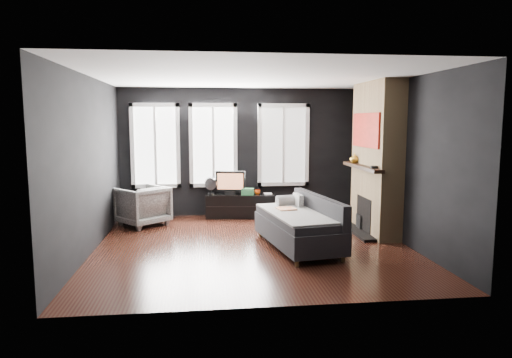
{
  "coord_description": "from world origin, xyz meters",
  "views": [
    {
      "loc": [
        -0.79,
        -7.19,
        2.01
      ],
      "look_at": [
        0.1,
        0.3,
        1.05
      ],
      "focal_mm": 32.0,
      "sensor_mm": 36.0,
      "label": 1
    }
  ],
  "objects": [
    {
      "name": "desk_fan",
      "position": [
        -0.62,
        2.24,
        0.67
      ],
      "size": [
        0.33,
        0.33,
        0.36
      ],
      "primitive_type": null,
      "rotation": [
        0.0,
        0.0,
        -0.36
      ],
      "color": "#9A9A9A",
      "rests_on": "media_console"
    },
    {
      "name": "armchair",
      "position": [
        -1.95,
        1.69,
        0.42
      ],
      "size": [
        1.12,
        1.12,
        0.84
      ],
      "primitive_type": "imported",
      "rotation": [
        0.0,
        0.0,
        -2.43
      ],
      "color": "silver",
      "rests_on": "floor"
    },
    {
      "name": "wall_right",
      "position": [
        2.5,
        0.0,
        1.35
      ],
      "size": [
        0.02,
        5.0,
        2.7
      ],
      "primitive_type": "cube",
      "color": "black",
      "rests_on": "ground"
    },
    {
      "name": "monitor",
      "position": [
        -0.21,
        2.21,
        0.77
      ],
      "size": [
        0.64,
        0.25,
        0.56
      ],
      "primitive_type": null,
      "rotation": [
        0.0,
        0.0,
        -0.19
      ],
      "color": "black",
      "rests_on": "media_console"
    },
    {
      "name": "mantel_vase",
      "position": [
        2.05,
        1.05,
        1.32
      ],
      "size": [
        0.23,
        0.24,
        0.18
      ],
      "primitive_type": "imported",
      "rotation": [
        0.0,
        0.0,
        -0.39
      ],
      "color": "gold",
      "rests_on": "fireplace"
    },
    {
      "name": "sofa",
      "position": [
        0.71,
        -0.24,
        0.41
      ],
      "size": [
        1.27,
        2.06,
        0.83
      ],
      "primitive_type": null,
      "rotation": [
        0.0,
        0.0,
        0.17
      ],
      "color": "black",
      "rests_on": "floor"
    },
    {
      "name": "media_console",
      "position": [
        -0.0,
        2.19,
        0.24
      ],
      "size": [
        1.46,
        0.6,
        0.49
      ],
      "primitive_type": null,
      "rotation": [
        0.0,
        0.0,
        -0.11
      ],
      "color": "black",
      "rests_on": "floor"
    },
    {
      "name": "mug",
      "position": [
        0.35,
        2.14,
        0.55
      ],
      "size": [
        0.13,
        0.11,
        0.12
      ],
      "primitive_type": "imported",
      "rotation": [
        0.0,
        0.0,
        -0.16
      ],
      "color": "#E54609",
      "rests_on": "media_console"
    },
    {
      "name": "ceiling",
      "position": [
        0.0,
        0.0,
        2.7
      ],
      "size": [
        5.0,
        5.0,
        0.0
      ],
      "primitive_type": "plane",
      "color": "white",
      "rests_on": "ground"
    },
    {
      "name": "storage_box",
      "position": [
        0.14,
        2.13,
        0.56
      ],
      "size": [
        0.28,
        0.21,
        0.13
      ],
      "primitive_type": "cube",
      "rotation": [
        0.0,
        0.0,
        -0.26
      ],
      "color": "#347D46",
      "rests_on": "media_console"
    },
    {
      "name": "mantel_clock",
      "position": [
        2.05,
        0.05,
        1.25
      ],
      "size": [
        0.15,
        0.15,
        0.04
      ],
      "primitive_type": "cylinder",
      "rotation": [
        0.0,
        0.0,
        -0.17
      ],
      "color": "black",
      "rests_on": "fireplace"
    },
    {
      "name": "windows",
      "position": [
        -0.45,
        2.46,
        2.38
      ],
      "size": [
        4.0,
        0.16,
        1.76
      ],
      "primitive_type": null,
      "color": "white",
      "rests_on": "wall_back"
    },
    {
      "name": "wall_back",
      "position": [
        0.0,
        2.5,
        1.35
      ],
      "size": [
        5.0,
        0.02,
        2.7
      ],
      "primitive_type": "cube",
      "color": "black",
      "rests_on": "ground"
    },
    {
      "name": "fireplace",
      "position": [
        2.3,
        0.6,
        1.35
      ],
      "size": [
        0.7,
        1.62,
        2.7
      ],
      "primitive_type": null,
      "color": "#93724C",
      "rests_on": "floor"
    },
    {
      "name": "floor",
      "position": [
        0.0,
        0.0,
        0.0
      ],
      "size": [
        5.0,
        5.0,
        0.0
      ],
      "primitive_type": "plane",
      "color": "black",
      "rests_on": "ground"
    },
    {
      "name": "book",
      "position": [
        0.49,
        2.15,
        0.6
      ],
      "size": [
        0.16,
        0.02,
        0.22
      ],
      "primitive_type": "imported",
      "rotation": [
        0.0,
        0.0,
        0.01
      ],
      "color": "tan",
      "rests_on": "media_console"
    },
    {
      "name": "wall_left",
      "position": [
        -2.5,
        0.0,
        1.35
      ],
      "size": [
        0.02,
        5.0,
        2.7
      ],
      "primitive_type": "cube",
      "color": "black",
      "rests_on": "ground"
    },
    {
      "name": "stripe_pillow",
      "position": [
        0.83,
        0.32,
        0.6
      ],
      "size": [
        0.12,
        0.36,
        0.36
      ],
      "primitive_type": "cube",
      "rotation": [
        0.0,
        0.0,
        0.09
      ],
      "color": "gray",
      "rests_on": "sofa"
    }
  ]
}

